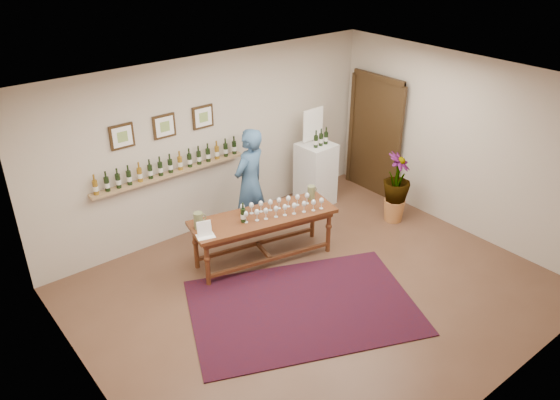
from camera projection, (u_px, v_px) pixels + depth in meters
ground at (316, 292)px, 7.47m from camera, size 6.00×6.00×0.00m
room_shell at (337, 141)px, 9.40m from camera, size 6.00×6.00×6.00m
rug at (303, 307)px, 7.18m from camera, size 3.44×2.93×0.02m
tasting_table at (263, 222)px, 7.89m from camera, size 2.22×1.10×0.75m
table_glasses at (278, 207)px, 7.86m from camera, size 1.36×0.71×0.18m
table_bottles at (242, 210)px, 7.63m from camera, size 0.32×0.21×0.32m
pitcher_left at (198, 221)px, 7.46m from camera, size 0.17×0.17×0.24m
pitcher_right at (311, 192)px, 8.25m from camera, size 0.16×0.16×0.21m
menu_card at (204, 229)px, 7.29m from camera, size 0.28×0.23×0.22m
display_pedestal at (316, 174)px, 9.54m from camera, size 0.58×0.58×1.12m
pedestal_bottles at (321, 138)px, 9.17m from camera, size 0.27×0.08×0.27m
info_sign at (313, 124)px, 9.26m from camera, size 0.45×0.04×0.61m
potted_plant at (396, 188)px, 8.96m from camera, size 0.74×0.74×1.03m
person at (250, 183)px, 8.44m from camera, size 0.75×0.60×1.79m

